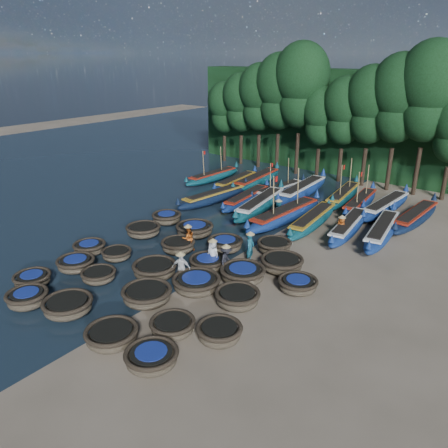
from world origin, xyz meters
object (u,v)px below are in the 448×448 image
Objects in this scene: coracle_3 at (112,335)px; long_boat_2 at (214,197)px; coracle_14 at (237,298)px; long_boat_8 at (382,231)px; coracle_5 at (76,263)px; long_boat_5 at (285,215)px; long_boat_10 at (236,182)px; long_boat_9 at (213,176)px; coracle_18 at (243,273)px; coracle_2 at (68,306)px; coracle_22 at (225,244)px; long_boat_11 at (257,180)px; long_boat_12 at (279,190)px; coracle_21 at (195,229)px; coracle_23 at (274,246)px; long_boat_15 at (360,203)px; coracle_10 at (89,248)px; coracle_8 at (173,326)px; coracle_15 at (143,230)px; coracle_13 at (196,283)px; coracle_16 at (178,246)px; coracle_19 at (298,284)px; long_boat_6 at (313,220)px; coracle_11 at (117,254)px; long_boat_7 at (348,226)px; coracle_4 at (152,357)px; fisherman_3 at (226,260)px; coracle_0 at (32,279)px; fisherman_5 at (278,210)px; long_boat_17 at (415,217)px; long_boat_4 at (260,204)px; fisherman_6 at (341,226)px; coracle_12 at (155,269)px; coracle_17 at (208,262)px; fisherman_1 at (250,246)px; coracle_1 at (27,298)px; coracle_24 at (282,263)px; coracle_20 at (167,218)px; fisherman_2 at (188,237)px; long_boat_14 at (343,196)px; long_boat_16 at (386,206)px; long_boat_13 at (302,190)px; fisherman_0 at (213,253)px; long_boat_3 at (247,198)px; coracle_6 at (99,275)px; fisherman_4 at (181,267)px.

long_boat_2 is (-8.34, 17.02, 0.10)m from coracle_3.
coracle_14 is 0.32× the size of long_boat_8.
long_boat_8 reaches higher than coracle_5.
long_boat_10 is (-8.15, 5.11, -0.11)m from long_boat_5.
coracle_18 is at bearing -43.62° from long_boat_9.
coracle_22 reaches higher than coracle_2.
long_boat_12 reaches higher than long_boat_11.
coracle_23 is at bearing 10.25° from coracle_21.
coracle_2 is 23.20m from long_boat_15.
coracle_5 is 1.10× the size of coracle_10.
coracle_15 reaches higher than coracle_8.
coracle_16 is at bearing 144.58° from coracle_13.
coracle_19 is 0.26× the size of long_boat_6.
coracle_11 is 15.27m from long_boat_7.
coracle_4 is 18.25m from long_boat_8.
fisherman_3 is at bearing -31.37° from coracle_21.
coracle_0 is 21.34m from long_boat_8.
long_boat_8 is at bearing 110.70° from fisherman_5.
long_boat_6 is (3.89, 16.92, 0.10)m from coracle_2.
coracle_13 is 1.12× the size of coracle_15.
long_boat_17 is (12.90, 19.14, 0.13)m from coracle_5.
coracle_3 is at bearing -85.64° from long_boat_4.
fisherman_6 is at bearing -28.12° from long_boat_10.
coracle_8 is 5.41m from coracle_12.
long_boat_15 is at bearing 174.65° from long_boat_17.
coracle_17 is 9.71m from fisherman_6.
fisherman_1 is (1.62, -6.73, 0.38)m from long_boat_5.
long_boat_9 is at bearing 132.06° from coracle_22.
coracle_1 is 11.43m from coracle_22.
long_boat_6 is 1.12× the size of long_boat_12.
coracle_20 is at bearing 173.15° from coracle_24.
long_boat_14 is at bearing -162.59° from fisherman_2.
coracle_11 is 0.21× the size of long_boat_16.
long_boat_13 reaches higher than long_boat_6.
long_boat_7 is at bearing 80.00° from coracle_18.
coracle_15 is 0.33× the size of long_boat_14.
coracle_8 is 21.25m from long_boat_16.
fisherman_0 is (6.47, -0.58, 0.44)m from coracle_15.
long_boat_14 is at bearing -18.49° from fisherman_3.
coracle_2 is 8.35m from fisherman_3.
coracle_3 is 19.35m from long_boat_3.
coracle_20 is 10.34m from coracle_24.
long_boat_8 is at bearing -32.53° from long_boat_13.
long_boat_17 is at bearing 68.38° from long_boat_8.
coracle_23 is 0.28× the size of long_boat_5.
coracle_6 is 18.95m from long_boat_12.
long_boat_9 is 1.03× the size of long_boat_12.
long_boat_2 is 4.63× the size of fisherman_5.
long_boat_5 is 4.74× the size of fisherman_4.
coracle_3 is 9.99m from fisherman_1.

